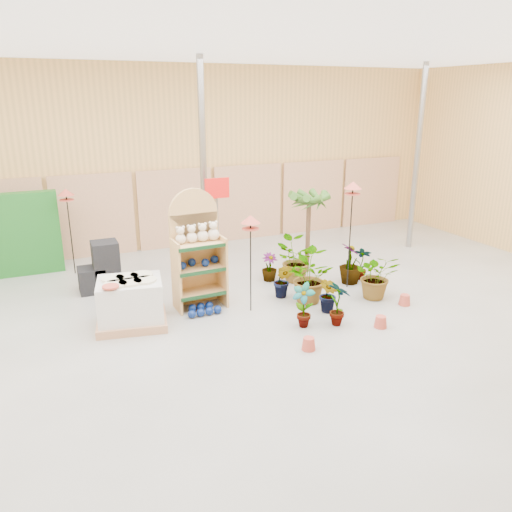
{
  "coord_description": "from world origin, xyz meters",
  "views": [
    {
      "loc": [
        -3.1,
        -6.29,
        3.73
      ],
      "look_at": [
        0.3,
        1.5,
        1.0
      ],
      "focal_mm": 35.0,
      "sensor_mm": 36.0,
      "label": 1
    }
  ],
  "objects_px": {
    "bird_table_front": "(250,223)",
    "potted_plant_2": "(307,277)",
    "display_shelf": "(196,253)",
    "pallet_stack": "(131,303)"
  },
  "relations": [
    {
      "from": "bird_table_front",
      "to": "potted_plant_2",
      "type": "distance_m",
      "value": 1.62
    },
    {
      "from": "display_shelf",
      "to": "bird_table_front",
      "type": "relative_size",
      "value": 1.22
    },
    {
      "from": "display_shelf",
      "to": "pallet_stack",
      "type": "height_order",
      "value": "display_shelf"
    },
    {
      "from": "bird_table_front",
      "to": "potted_plant_2",
      "type": "xyz_separation_m",
      "value": [
        1.13,
        -0.03,
        -1.15
      ]
    },
    {
      "from": "display_shelf",
      "to": "bird_table_front",
      "type": "bearing_deg",
      "value": -43.94
    },
    {
      "from": "pallet_stack",
      "to": "potted_plant_2",
      "type": "bearing_deg",
      "value": 5.27
    },
    {
      "from": "display_shelf",
      "to": "potted_plant_2",
      "type": "height_order",
      "value": "display_shelf"
    },
    {
      "from": "display_shelf",
      "to": "pallet_stack",
      "type": "bearing_deg",
      "value": -164.2
    },
    {
      "from": "display_shelf",
      "to": "pallet_stack",
      "type": "distance_m",
      "value": 1.49
    },
    {
      "from": "pallet_stack",
      "to": "potted_plant_2",
      "type": "distance_m",
      "value": 3.24
    }
  ]
}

